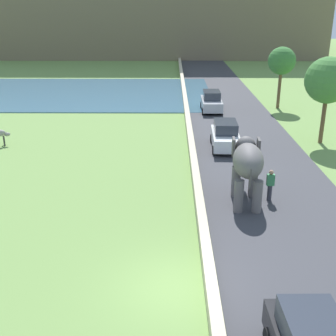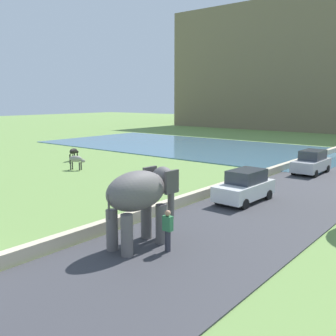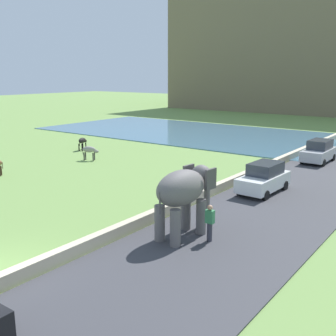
{
  "view_description": "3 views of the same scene",
  "coord_description": "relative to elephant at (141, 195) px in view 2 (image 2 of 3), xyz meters",
  "views": [
    {
      "loc": [
        -0.13,
        -12.18,
        9.03
      ],
      "look_at": [
        -0.29,
        8.15,
        1.24
      ],
      "focal_mm": 46.11,
      "sensor_mm": 36.0,
      "label": 1
    },
    {
      "loc": [
        13.24,
        -3.7,
        5.63
      ],
      "look_at": [
        0.42,
        12.09,
        1.99
      ],
      "focal_mm": 41.61,
      "sensor_mm": 36.0,
      "label": 2
    },
    {
      "loc": [
        12.79,
        -7.02,
        6.88
      ],
      "look_at": [
        -1.04,
        11.65,
        1.52
      ],
      "focal_mm": 44.0,
      "sensor_mm": 36.0,
      "label": 3
    }
  ],
  "objects": [
    {
      "name": "person_beside_elephant",
      "position": [
        1.19,
        0.13,
        -1.16
      ],
      "size": [
        0.36,
        0.22,
        1.63
      ],
      "color": "#33333D",
      "rests_on": "ground"
    },
    {
      "name": "lake",
      "position": [
        -17.44,
        27.02,
        -2.0
      ],
      "size": [
        36.0,
        18.0,
        0.08
      ],
      "primitive_type": "cube",
      "color": "#426B84",
      "rests_on": "ground"
    },
    {
      "name": "car_silver",
      "position": [
        -0.02,
        18.79,
        -1.14
      ],
      "size": [
        1.82,
        4.01,
        1.8
      ],
      "color": "#B7B7BC",
      "rests_on": "ground"
    },
    {
      "name": "car_white",
      "position": [
        -0.01,
        8.3,
        -1.14
      ],
      "size": [
        1.9,
        4.06,
        1.8
      ],
      "color": "white",
      "rests_on": "ground"
    },
    {
      "name": "cow_black",
      "position": [
        -19.11,
        11.46,
        -1.2
      ],
      "size": [
        0.82,
        1.41,
        1.15
      ],
      "color": "black",
      "rests_on": "ground"
    },
    {
      "name": "road_surface",
      "position": [
        1.56,
        13.24,
        -2.01
      ],
      "size": [
        7.0,
        120.0,
        0.06
      ],
      "primitive_type": "cube",
      "color": "#38383D",
      "rests_on": "ground"
    },
    {
      "name": "barrier_wall",
      "position": [
        -2.24,
        11.24,
        -1.76
      ],
      "size": [
        0.4,
        110.0,
        0.55
      ],
      "primitive_type": "cube",
      "color": "beige",
      "rests_on": "ground"
    },
    {
      "name": "cow_grey",
      "position": [
        -15.18,
        8.69,
        -1.2
      ],
      "size": [
        1.4,
        0.89,
        1.15
      ],
      "color": "gray",
      "rests_on": "ground"
    },
    {
      "name": "elephant",
      "position": [
        0.0,
        0.0,
        0.0
      ],
      "size": [
        1.58,
        3.51,
        2.99
      ],
      "color": "#605B5B",
      "rests_on": "ground"
    }
  ]
}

